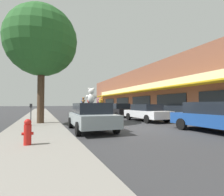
{
  "coord_description": "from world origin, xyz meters",
  "views": [
    {
      "loc": [
        -5.22,
        -8.46,
        1.37
      ],
      "look_at": [
        -0.26,
        3.73,
        1.84
      ],
      "focal_mm": 28.0,
      "sensor_mm": 36.0,
      "label": 1
    }
  ],
  "objects_px": {
    "teddy_bear_red": "(89,100)",
    "street_tree": "(42,41)",
    "teddy_bear_brown": "(83,100)",
    "parking_meter": "(31,112)",
    "teddy_bear_giant": "(91,96)",
    "teddy_bear_yellow": "(100,101)",
    "parked_car_far_right": "(119,110)",
    "teddy_bear_blue": "(83,101)",
    "teddy_bear_pink": "(98,101)",
    "plush_art_car": "(91,116)",
    "teddy_bear_orange": "(102,100)",
    "parked_car_far_center": "(146,112)",
    "parked_car_far_left": "(218,116)",
    "fire_hydrant": "(28,132)"
  },
  "relations": [
    {
      "from": "teddy_bear_red",
      "to": "street_tree",
      "type": "distance_m",
      "value": 5.75
    },
    {
      "from": "teddy_bear_brown",
      "to": "parking_meter",
      "type": "height_order",
      "value": "teddy_bear_brown"
    },
    {
      "from": "teddy_bear_giant",
      "to": "teddy_bear_yellow",
      "type": "height_order",
      "value": "teddy_bear_giant"
    },
    {
      "from": "parked_car_far_right",
      "to": "teddy_bear_giant",
      "type": "bearing_deg",
      "value": -122.98
    },
    {
      "from": "teddy_bear_blue",
      "to": "teddy_bear_brown",
      "type": "xyz_separation_m",
      "value": [
        -0.24,
        -1.21,
        0.0
      ]
    },
    {
      "from": "teddy_bear_blue",
      "to": "teddy_bear_pink",
      "type": "distance_m",
      "value": 0.95
    },
    {
      "from": "parked_car_far_right",
      "to": "street_tree",
      "type": "distance_m",
      "value": 10.5
    },
    {
      "from": "plush_art_car",
      "to": "teddy_bear_brown",
      "type": "height_order",
      "value": "teddy_bear_brown"
    },
    {
      "from": "street_tree",
      "to": "parking_meter",
      "type": "relative_size",
      "value": 6.17
    },
    {
      "from": "teddy_bear_orange",
      "to": "parking_meter",
      "type": "xyz_separation_m",
      "value": [
        -3.25,
        3.28,
        -0.64
      ]
    },
    {
      "from": "parking_meter",
      "to": "parked_car_far_center",
      "type": "bearing_deg",
      "value": 6.12
    },
    {
      "from": "parked_car_far_right",
      "to": "street_tree",
      "type": "bearing_deg",
      "value": -148.49
    },
    {
      "from": "teddy_bear_yellow",
      "to": "teddy_bear_brown",
      "type": "distance_m",
      "value": 0.89
    },
    {
      "from": "teddy_bear_blue",
      "to": "teddy_bear_yellow",
      "type": "bearing_deg",
      "value": 138.8
    },
    {
      "from": "teddy_bear_red",
      "to": "parked_car_far_left",
      "type": "xyz_separation_m",
      "value": [
        5.54,
        -3.25,
        -0.79
      ]
    },
    {
      "from": "plush_art_car",
      "to": "teddy_bear_giant",
      "type": "height_order",
      "value": "teddy_bear_giant"
    },
    {
      "from": "plush_art_car",
      "to": "parked_car_far_right",
      "type": "height_order",
      "value": "parked_car_far_right"
    },
    {
      "from": "teddy_bear_blue",
      "to": "teddy_bear_brown",
      "type": "distance_m",
      "value": 1.23
    },
    {
      "from": "teddy_bear_brown",
      "to": "teddy_bear_giant",
      "type": "bearing_deg",
      "value": -92.09
    },
    {
      "from": "parked_car_far_center",
      "to": "fire_hydrant",
      "type": "bearing_deg",
      "value": -143.4
    },
    {
      "from": "teddy_bear_pink",
      "to": "parked_car_far_center",
      "type": "xyz_separation_m",
      "value": [
        4.91,
        2.67,
        -0.84
      ]
    },
    {
      "from": "parked_car_far_left",
      "to": "fire_hydrant",
      "type": "xyz_separation_m",
      "value": [
        -8.28,
        0.05,
        -0.26
      ]
    },
    {
      "from": "teddy_bear_giant",
      "to": "fire_hydrant",
      "type": "distance_m",
      "value": 4.32
    },
    {
      "from": "teddy_bear_yellow",
      "to": "teddy_bear_giant",
      "type": "bearing_deg",
      "value": -53.89
    },
    {
      "from": "teddy_bear_yellow",
      "to": "teddy_bear_pink",
      "type": "distance_m",
      "value": 1.25
    },
    {
      "from": "teddy_bear_giant",
      "to": "parked_car_far_left",
      "type": "relative_size",
      "value": 0.18
    },
    {
      "from": "teddy_bear_yellow",
      "to": "teddy_bear_red",
      "type": "height_order",
      "value": "teddy_bear_red"
    },
    {
      "from": "teddy_bear_pink",
      "to": "parked_car_far_center",
      "type": "bearing_deg",
      "value": -165.67
    },
    {
      "from": "fire_hydrant",
      "to": "teddy_bear_red",
      "type": "bearing_deg",
      "value": 49.38
    },
    {
      "from": "plush_art_car",
      "to": "parked_car_far_center",
      "type": "xyz_separation_m",
      "value": [
        5.49,
        3.23,
        -0.03
      ]
    },
    {
      "from": "teddy_bear_brown",
      "to": "street_tree",
      "type": "distance_m",
      "value": 6.27
    },
    {
      "from": "teddy_bear_red",
      "to": "teddy_bear_orange",
      "type": "bearing_deg",
      "value": 146.73
    },
    {
      "from": "parked_car_far_left",
      "to": "street_tree",
      "type": "distance_m",
      "value": 11.38
    },
    {
      "from": "parked_car_far_center",
      "to": "fire_hydrant",
      "type": "distance_m",
      "value": 10.32
    },
    {
      "from": "street_tree",
      "to": "teddy_bear_red",
      "type": "bearing_deg",
      "value": -54.19
    },
    {
      "from": "teddy_bear_yellow",
      "to": "parked_car_far_right",
      "type": "height_order",
      "value": "teddy_bear_yellow"
    },
    {
      "from": "teddy_bear_giant",
      "to": "teddy_bear_yellow",
      "type": "bearing_deg",
      "value": 126.24
    },
    {
      "from": "teddy_bear_blue",
      "to": "parked_car_far_right",
      "type": "relative_size",
      "value": 0.07
    },
    {
      "from": "street_tree",
      "to": "parked_car_far_center",
      "type": "bearing_deg",
      "value": -2.77
    },
    {
      "from": "teddy_bear_pink",
      "to": "street_tree",
      "type": "relative_size",
      "value": 0.03
    },
    {
      "from": "teddy_bear_orange",
      "to": "teddy_bear_red",
      "type": "relative_size",
      "value": 1.04
    },
    {
      "from": "teddy_bear_orange",
      "to": "teddy_bear_yellow",
      "type": "bearing_deg",
      "value": -142.54
    },
    {
      "from": "teddy_bear_brown",
      "to": "parked_car_far_left",
      "type": "height_order",
      "value": "teddy_bear_brown"
    },
    {
      "from": "teddy_bear_yellow",
      "to": "parked_car_far_center",
      "type": "relative_size",
      "value": 0.05
    },
    {
      "from": "street_tree",
      "to": "teddy_bear_blue",
      "type": "bearing_deg",
      "value": -57.04
    },
    {
      "from": "teddy_bear_red",
      "to": "parked_car_far_left",
      "type": "height_order",
      "value": "teddy_bear_red"
    },
    {
      "from": "parked_car_far_right",
      "to": "teddy_bear_red",
      "type": "bearing_deg",
      "value": -124.02
    },
    {
      "from": "teddy_bear_red",
      "to": "street_tree",
      "type": "height_order",
      "value": "street_tree"
    },
    {
      "from": "teddy_bear_giant",
      "to": "parking_meter",
      "type": "xyz_separation_m",
      "value": [
        -3.0,
        2.25,
        -0.88
      ]
    },
    {
      "from": "teddy_bear_red",
      "to": "parked_car_far_left",
      "type": "bearing_deg",
      "value": -168.49
    }
  ]
}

